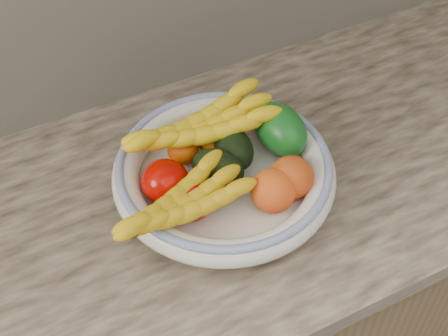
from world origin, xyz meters
TOP-DOWN VIEW (x-y plane):
  - kitchen_counter at (0.00, 1.69)m, footprint 2.44×0.66m
  - fruit_bowl at (0.00, 1.66)m, footprint 0.39×0.39m
  - clementine_back_left at (-0.04, 1.74)m, footprint 0.06×0.06m
  - clementine_back_right at (0.04, 1.76)m, footprint 0.06×0.06m
  - clementine_back_mid at (0.01, 1.73)m, footprint 0.06×0.06m
  - tomato_left at (-0.10, 1.68)m, footprint 0.10×0.10m
  - tomato_near_left at (-0.08, 1.62)m, footprint 0.09×0.09m
  - avocado_center at (-0.01, 1.66)m, footprint 0.11×0.12m
  - avocado_right at (0.03, 1.69)m, footprint 0.08×0.10m
  - green_mango at (0.13, 1.69)m, footprint 0.11×0.13m
  - peach_front at (0.05, 1.57)m, footprint 0.09×0.09m
  - peach_right at (0.09, 1.58)m, footprint 0.08×0.08m
  - banana_bunch_back at (-0.01, 1.74)m, footprint 0.30×0.11m
  - banana_bunch_front at (-0.11, 1.60)m, footprint 0.28×0.17m

SIDE VIEW (x-z plane):
  - kitchen_counter at x=0.00m, z-range -0.24..1.16m
  - fruit_bowl at x=0.00m, z-range 0.91..0.99m
  - clementine_back_left at x=-0.04m, z-range 0.93..0.98m
  - clementine_back_right at x=0.04m, z-range 0.93..0.98m
  - clementine_back_mid at x=0.01m, z-range 0.93..0.98m
  - tomato_left at x=-0.10m, z-range 0.92..1.00m
  - tomato_near_left at x=-0.08m, z-range 0.93..0.99m
  - avocado_center at x=-0.01m, z-range 0.93..1.00m
  - avocado_right at x=0.03m, z-range 0.93..1.00m
  - peach_front at x=0.05m, z-range 0.93..1.00m
  - peach_right at x=0.09m, z-range 0.93..1.01m
  - green_mango at x=0.13m, z-range 0.92..1.03m
  - banana_bunch_front at x=-0.11m, z-range 0.95..1.02m
  - banana_bunch_back at x=-0.01m, z-range 0.95..1.03m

